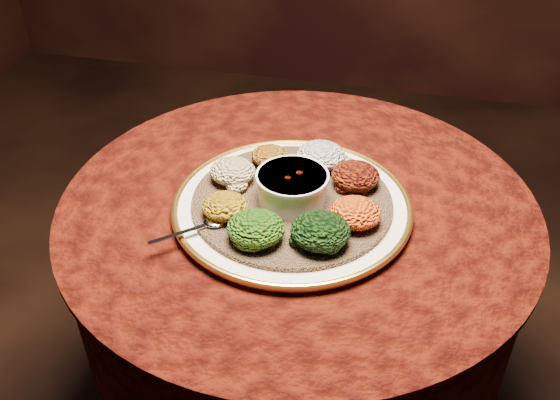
# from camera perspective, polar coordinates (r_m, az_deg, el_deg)

# --- Properties ---
(table) EXTENTS (0.96, 0.96, 0.73)m
(table) POSITION_cam_1_polar(r_m,az_deg,el_deg) (1.37, 1.51, -6.06)
(table) COLOR black
(table) RESTS_ON ground
(platter) EXTENTS (0.57, 0.57, 0.02)m
(platter) POSITION_cam_1_polar(r_m,az_deg,el_deg) (1.22, 1.10, -0.54)
(platter) COLOR white
(platter) RESTS_ON table
(injera) EXTENTS (0.43, 0.43, 0.01)m
(injera) POSITION_cam_1_polar(r_m,az_deg,el_deg) (1.21, 1.10, -0.14)
(injera) COLOR #856042
(injera) RESTS_ON platter
(stew_bowl) EXTENTS (0.14, 0.14, 0.06)m
(stew_bowl) POSITION_cam_1_polar(r_m,az_deg,el_deg) (1.19, 1.13, 1.35)
(stew_bowl) COLOR white
(stew_bowl) RESTS_ON injera
(spoon) EXTENTS (0.12, 0.10, 0.01)m
(spoon) POSITION_cam_1_polar(r_m,az_deg,el_deg) (1.15, -6.61, -2.22)
(spoon) COLOR silver
(spoon) RESTS_ON injera
(portion_ayib) EXTENTS (0.10, 0.10, 0.05)m
(portion_ayib) POSITION_cam_1_polar(r_m,az_deg,el_deg) (1.30, 3.77, 4.10)
(portion_ayib) COLOR silver
(portion_ayib) RESTS_ON injera
(portion_kitfo) EXTENTS (0.10, 0.09, 0.05)m
(portion_kitfo) POSITION_cam_1_polar(r_m,az_deg,el_deg) (1.24, 6.92, 2.23)
(portion_kitfo) COLOR black
(portion_kitfo) RESTS_ON injera
(portion_tikil) EXTENTS (0.09, 0.09, 0.05)m
(portion_tikil) POSITION_cam_1_polar(r_m,az_deg,el_deg) (1.15, 6.93, -1.16)
(portion_tikil) COLOR #AC7A0E
(portion_tikil) RESTS_ON injera
(portion_gomen) EXTENTS (0.11, 0.10, 0.05)m
(portion_gomen) POSITION_cam_1_polar(r_m,az_deg,el_deg) (1.10, 3.72, -2.84)
(portion_gomen) COLOR black
(portion_gomen) RESTS_ON injera
(portion_mixveg) EXTENTS (0.10, 0.10, 0.05)m
(portion_mixveg) POSITION_cam_1_polar(r_m,az_deg,el_deg) (1.10, -2.22, -2.59)
(portion_mixveg) COLOR #953C09
(portion_mixveg) RESTS_ON injera
(portion_kik) EXTENTS (0.09, 0.08, 0.04)m
(portion_kik) POSITION_cam_1_polar(r_m,az_deg,el_deg) (1.16, -5.07, -0.56)
(portion_kik) COLOR #B68310
(portion_kik) RESTS_ON injera
(portion_timatim) EXTENTS (0.09, 0.09, 0.04)m
(portion_timatim) POSITION_cam_1_polar(r_m,az_deg,el_deg) (1.25, -4.35, 2.65)
(portion_timatim) COLOR maroon
(portion_timatim) RESTS_ON injera
(portion_shiro) EXTENTS (0.08, 0.07, 0.04)m
(portion_shiro) POSITION_cam_1_polar(r_m,az_deg,el_deg) (1.30, -0.96, 4.06)
(portion_shiro) COLOR #895510
(portion_shiro) RESTS_ON injera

